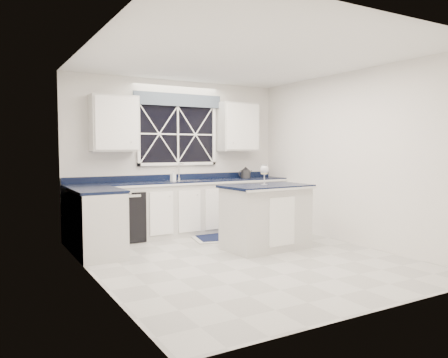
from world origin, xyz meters
TOP-DOWN VIEW (x-y plane):
  - ground at (0.00, 0.00)m, footprint 4.50×4.50m
  - back_wall at (0.00, 2.25)m, footprint 4.00×0.10m
  - base_cabinets at (-0.33, 1.78)m, footprint 3.99×1.60m
  - countertop at (0.00, 1.95)m, footprint 3.98×0.64m
  - dishwasher at (-1.10, 1.95)m, footprint 0.60×0.58m
  - window at (0.00, 2.20)m, footprint 1.65×0.09m
  - upper_cabinets at (0.00, 2.08)m, footprint 3.10×0.34m
  - faucet at (0.00, 2.14)m, footprint 0.05×0.20m
  - island at (0.60, 0.35)m, footprint 1.32×0.84m
  - rug at (0.66, 1.35)m, footprint 1.60×1.17m
  - kettle at (1.32, 2.03)m, footprint 0.30×0.18m
  - wine_glass at (0.61, 0.41)m, footprint 0.13×0.13m
  - soap_bottle at (-0.15, 2.08)m, footprint 0.09×0.09m

SIDE VIEW (x-z plane):
  - ground at x=0.00m, z-range 0.00..0.00m
  - rug at x=0.66m, z-range 0.00..0.02m
  - dishwasher at x=-1.10m, z-range 0.00..0.82m
  - base_cabinets at x=-0.33m, z-range 0.00..0.90m
  - island at x=0.60m, z-range 0.00..0.96m
  - countertop at x=0.00m, z-range 0.90..0.94m
  - soap_bottle at x=-0.15m, z-range 0.94..1.11m
  - kettle at x=1.32m, z-range 0.93..1.14m
  - faucet at x=0.00m, z-range 0.95..1.25m
  - wine_glass at x=0.61m, z-range 1.01..1.32m
  - back_wall at x=0.00m, z-range 0.00..2.70m
  - window at x=0.00m, z-range 1.20..2.46m
  - upper_cabinets at x=0.00m, z-range 1.45..2.35m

